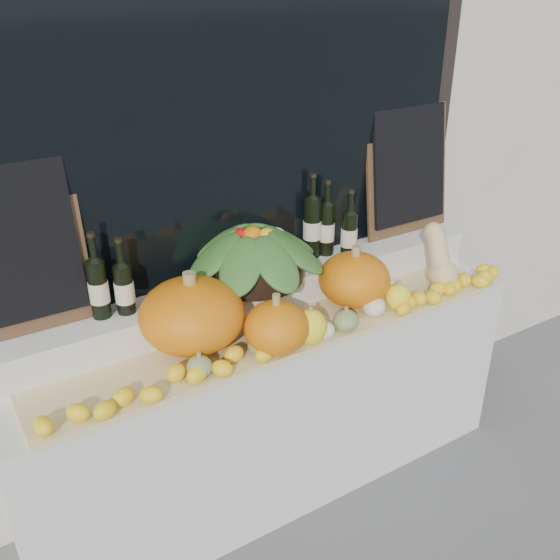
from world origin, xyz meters
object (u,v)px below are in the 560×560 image
at_px(pumpkin_left, 192,315).
at_px(butternut_squash, 440,260).
at_px(produce_bowl, 253,253).
at_px(pumpkin_right, 354,279).
at_px(wine_bottle_tall, 312,227).

relative_size(pumpkin_left, butternut_squash, 1.42).
bearing_deg(butternut_squash, pumpkin_left, 174.59).
distance_m(butternut_squash, produce_bowl, 0.89).
distance_m(pumpkin_right, butternut_squash, 0.46).
height_order(pumpkin_right, wine_bottle_tall, wine_bottle_tall).
distance_m(pumpkin_right, produce_bowl, 0.46).
distance_m(pumpkin_left, pumpkin_right, 0.75).
height_order(butternut_squash, wine_bottle_tall, wine_bottle_tall).
height_order(pumpkin_left, produce_bowl, produce_bowl).
relative_size(pumpkin_left, pumpkin_right, 1.30).
height_order(butternut_squash, produce_bowl, produce_bowl).
xyz_separation_m(butternut_squash, produce_bowl, (-0.84, 0.27, 0.13)).
xyz_separation_m(pumpkin_right, butternut_squash, (0.45, -0.06, 0.01)).
bearing_deg(wine_bottle_tall, produce_bowl, -169.38).
bearing_deg(wine_bottle_tall, butternut_squash, -34.81).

